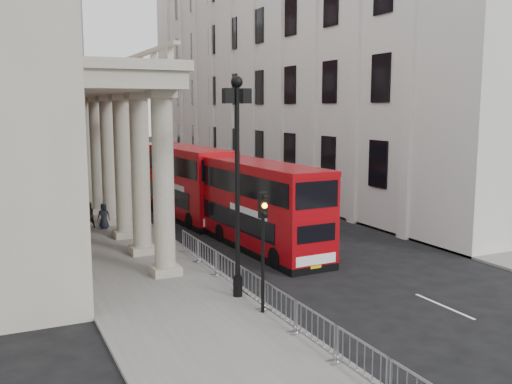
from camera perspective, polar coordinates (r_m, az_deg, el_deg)
ground at (r=19.23m, az=4.74°, el=-13.88°), size 260.00×260.00×0.00m
sidewalk_west at (r=46.34m, az=-17.50°, el=-0.96°), size 6.00×140.00×0.12m
sidewalk_east at (r=51.14m, az=1.12°, el=0.27°), size 3.00×140.00×0.12m
kerb at (r=46.81m, az=-13.93°, el=-0.72°), size 0.20×140.00×0.14m
east_building at (r=53.80m, az=2.65°, el=13.95°), size 8.00×55.00×25.00m
monument_column at (r=108.77m, az=-17.64°, el=12.59°), size 8.00×8.00×54.20m
lamp_post_south at (r=21.24m, az=-1.89°, el=1.99°), size 1.05×0.44×8.32m
lamp_post_mid at (r=36.43m, az=-11.93°, el=4.48°), size 1.05×0.44×8.32m
lamp_post_north at (r=52.11m, az=-16.02°, el=5.46°), size 1.05×0.44×8.32m
traffic_light at (r=19.76m, az=0.72°, el=-3.80°), size 0.28×0.33×4.30m
crowd_barriers at (r=20.68m, az=0.79°, el=-10.25°), size 0.50×18.75×1.10m
bus_near at (r=29.47m, az=0.44°, el=-1.21°), size 2.99×10.57×4.52m
bus_far at (r=38.36m, az=-7.14°, el=1.14°), size 3.39×11.16×4.75m
pedestrian_a at (r=34.17m, az=-16.76°, el=-2.46°), size 0.77×0.61×1.87m
pedestrian_b at (r=35.69m, az=-16.38°, el=-2.24°), size 0.91×0.80×1.58m
pedestrian_c at (r=35.27m, az=-14.98°, el=-2.33°), size 0.88×0.74×1.54m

